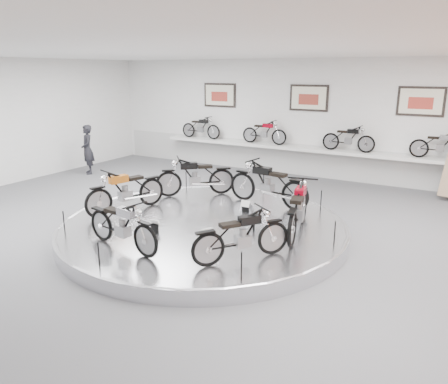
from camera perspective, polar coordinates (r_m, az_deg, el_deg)
The scene contains 21 objects.
floor at distance 9.73m, azimuth -3.65°, elevation -6.09°, with size 16.00×16.00×0.00m, color #515154.
ceiling at distance 9.06m, azimuth -4.11°, elevation 18.15°, with size 16.00×16.00×0.00m, color white.
wall_back at distance 15.44m, azimuth 10.93°, elevation 9.38°, with size 16.00×16.00×0.00m, color white.
dado_band at distance 15.64m, azimuth 10.63°, elevation 4.09°, with size 15.68×0.04×1.10m, color #BCBCBA.
display_platform at distance 9.91m, azimuth -2.71°, elevation -4.74°, with size 6.40×6.40×0.30m, color silver.
platform_rim at distance 9.87m, azimuth -2.72°, elevation -4.08°, with size 6.40×6.40×0.10m, color #B2B2BA.
shelf at distance 15.30m, azimuth 10.36°, elevation 5.57°, with size 11.00×0.55×0.10m, color silver.
poster_left at distance 16.83m, azimuth -0.57°, elevation 12.53°, with size 1.35×0.06×0.88m, color #EAE7C8.
poster_center at distance 15.35m, azimuth 11.01°, elevation 11.97°, with size 1.35×0.06×0.88m, color #EAE7C8.
poster_right at distance 14.57m, azimuth 24.32°, elevation 10.73°, with size 1.35×0.06×0.88m, color #EAE7C8.
shelf_bike_a at distance 17.09m, azimuth -3.05°, elevation 8.23°, with size 1.22×0.42×0.73m, color black, non-canonical shape.
shelf_bike_b at distance 15.79m, azimuth 5.27°, elevation 7.59°, with size 1.22×0.42×0.73m, color maroon, non-canonical shape.
shelf_bike_c at distance 14.80m, azimuth 15.93°, elevation 6.53°, with size 1.22×0.42×0.73m, color black, non-canonical shape.
shelf_bike_d at distance 14.39m, azimuth 26.40°, elevation 5.27°, with size 1.22×0.42×0.73m, color #9F9EA3, non-canonical shape.
bike_a at distance 9.10m, azimuth 9.70°, elevation -2.15°, with size 1.87×0.66×1.10m, color maroon, non-canonical shape.
bike_b at distance 10.96m, azimuth 5.79°, elevation 1.10°, with size 1.91×0.67×1.12m, color black, non-canonical shape.
bike_c at distance 11.82m, azimuth -3.77°, elevation 2.07°, with size 1.82×0.64×1.07m, color black, non-canonical shape.
bike_d at distance 10.69m, azimuth -12.72°, elevation 0.24°, with size 1.81×0.64×1.06m, color #B35B14, non-canonical shape.
bike_e at distance 8.46m, azimuth -13.18°, elevation -4.17°, with size 1.65×0.58×0.97m, color #9F9EA3, non-canonical shape.
bike_f at distance 7.76m, azimuth 2.32°, elevation -5.65°, with size 1.63×0.57×0.96m, color black, non-canonical shape.
visitor at distance 16.37m, azimuth -17.40°, elevation 5.31°, with size 0.64×0.42×1.75m, color black.
Camera 1 is at (5.05, -7.51, 3.58)m, focal length 35.00 mm.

